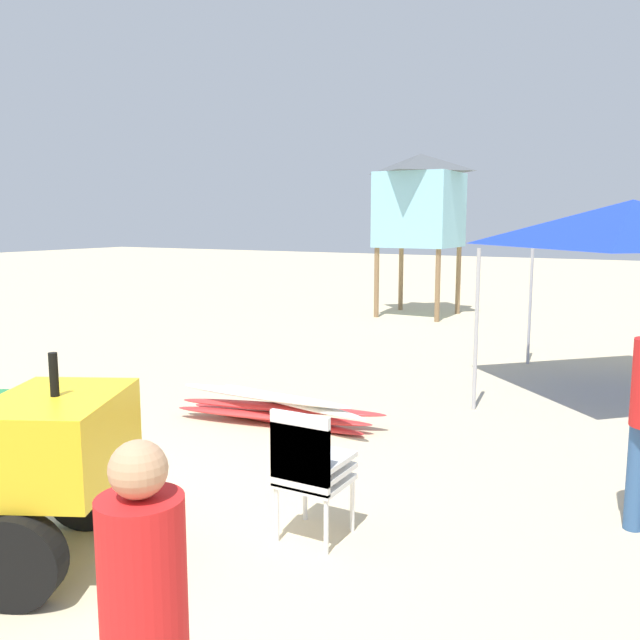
{
  "coord_description": "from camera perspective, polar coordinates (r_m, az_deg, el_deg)",
  "views": [
    {
      "loc": [
        3.87,
        -3.06,
        2.38
      ],
      "look_at": [
        -0.02,
        3.92,
        1.18
      ],
      "focal_mm": 37.63,
      "sensor_mm": 36.0,
      "label": 1
    }
  ],
  "objects": [
    {
      "name": "surfboard_pile",
      "position": [
        7.93,
        -3.81,
        -7.46
      ],
      "size": [
        2.59,
        0.93,
        0.4
      ],
      "color": "red",
      "rests_on": "ground"
    },
    {
      "name": "popup_canopy",
      "position": [
        9.72,
        24.99,
        7.47
      ],
      "size": [
        3.18,
        3.18,
        2.64
      ],
      "color": "#B2B2B7",
      "rests_on": "ground"
    },
    {
      "name": "lifeguard_tower",
      "position": [
        16.82,
        8.49,
        10.04
      ],
      "size": [
        1.98,
        1.98,
        3.96
      ],
      "color": "olive",
      "rests_on": "ground"
    },
    {
      "name": "stacked_plastic_chairs",
      "position": [
        5.03,
        -0.98,
        -12.14
      ],
      "size": [
        0.48,
        0.48,
        1.02
      ],
      "color": "white",
      "rests_on": "ground"
    },
    {
      "name": "ground",
      "position": [
        5.48,
        -21.26,
        -17.82
      ],
      "size": [
        80.0,
        80.0,
        0.0
      ],
      "primitive_type": "plane",
      "color": "beige"
    },
    {
      "name": "lifeguard_near_left",
      "position": [
        2.77,
        -14.69,
        -23.56
      ],
      "size": [
        0.32,
        0.32,
        1.61
      ],
      "color": "red",
      "rests_on": "ground"
    }
  ]
}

